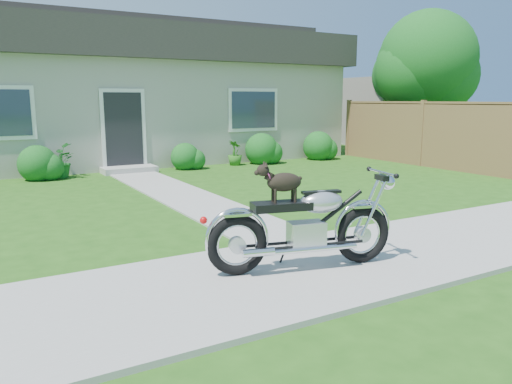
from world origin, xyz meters
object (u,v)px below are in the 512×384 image
tree_near (432,64)px  potted_plant_left (59,161)px  potted_plant_right (235,153)px  motorcycle_with_dog (305,223)px  house (142,92)px  tree_far (420,70)px  fence (422,134)px

tree_near → potted_plant_left: 11.68m
potted_plant_left → potted_plant_right: size_ratio=1.14×
potted_plant_right → potted_plant_left: bearing=180.0°
tree_near → motorcycle_with_dog: 12.50m
house → tree_near: 9.47m
tree_far → house: bearing=166.1°
house → tree_far: 10.51m
fence → motorcycle_with_dog: fence is taller
potted_plant_right → motorcycle_with_dog: 9.32m
tree_far → potted_plant_left: tree_far is taller
tree_far → motorcycle_with_dog: (-12.12, -9.52, -2.47)m
potted_plant_right → motorcycle_with_dog: size_ratio=0.34×
house → fence: (6.30, -6.24, -1.22)m
potted_plant_right → house: bearing=115.4°
potted_plant_left → potted_plant_right: potted_plant_left is taller
tree_far → tree_near: bearing=-131.3°
potted_plant_left → tree_near: bearing=-7.6°
house → tree_far: tree_far is taller
potted_plant_left → potted_plant_right: (4.89, 0.00, -0.05)m
fence → potted_plant_left: 9.97m
fence → house: bearing=135.3°
house → potted_plant_right: (1.63, -3.44, -1.79)m
potted_plant_right → fence: bearing=-31.0°
fence → tree_far: bearing=44.0°
tree_far → potted_plant_right: size_ratio=6.38×
tree_near → motorcycle_with_dog: tree_near is taller
house → fence: house is taller
potted_plant_right → tree_near: bearing=-13.2°
fence → tree_near: tree_near is taller
tree_near → potted_plant_right: 7.09m
tree_near → tree_far: (2.14, 2.43, -0.01)m
fence → potted_plant_left: size_ratio=7.85×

